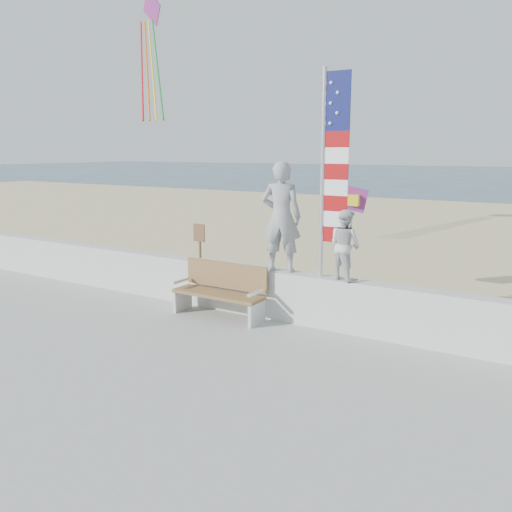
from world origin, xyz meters
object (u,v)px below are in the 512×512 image
object	(u,v)px
flag	(330,166)
bench	(221,290)
adult	(281,217)
child	(345,245)

from	to	relation	value
flag	bench	bearing A→B (deg)	-166.83
adult	flag	size ratio (longest dim) A/B	0.57
child	flag	distance (m)	1.35
bench	flag	distance (m)	3.05
adult	child	size ratio (longest dim) A/B	1.65
child	bench	bearing A→B (deg)	33.46
child	flag	size ratio (longest dim) A/B	0.34
bench	flag	world-z (taller)	flag
adult	bench	distance (m)	1.78
child	bench	distance (m)	2.51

